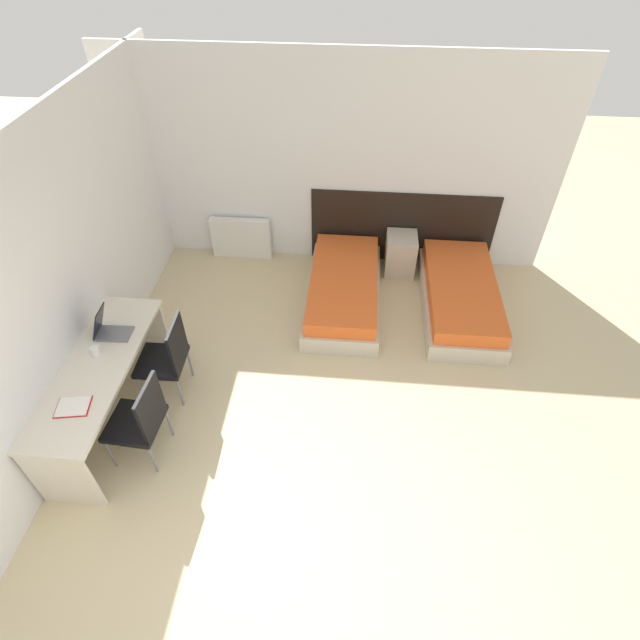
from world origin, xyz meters
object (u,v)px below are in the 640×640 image
at_px(nightstand, 400,254).
at_px(laptop, 109,329).
at_px(bed_near_window, 344,290).
at_px(chair_near_notebook, 140,419).
at_px(bed_near_door, 460,296).
at_px(chair_near_laptop, 167,356).

height_order(nightstand, laptop, laptop).
bearing_deg(bed_near_window, laptop, -144.99).
bearing_deg(chair_near_notebook, laptop, 126.84).
bearing_deg(bed_near_door, bed_near_window, 180.00).
bearing_deg(laptop, bed_near_window, 32.43).
xyz_separation_m(bed_near_door, laptop, (-3.63, -1.54, 0.61)).
distance_m(bed_near_door, chair_near_laptop, 3.50).
distance_m(bed_near_window, chair_near_laptop, 2.32).
bearing_deg(chair_near_notebook, chair_near_laptop, 93.22).
height_order(nightstand, chair_near_laptop, chair_near_laptop).
relative_size(chair_near_laptop, chair_near_notebook, 1.00).
relative_size(bed_near_window, laptop, 5.49).
xyz_separation_m(nightstand, chair_near_notebook, (-2.40, -3.05, 0.24)).
bearing_deg(chair_near_laptop, nightstand, 42.33).
bearing_deg(bed_near_window, bed_near_door, 0.00).
relative_size(bed_near_door, nightstand, 3.47).
xyz_separation_m(bed_near_window, laptop, (-2.20, -1.54, 0.61)).
relative_size(bed_near_window, chair_near_laptop, 1.98).
height_order(chair_near_laptop, chair_near_notebook, same).
distance_m(bed_near_window, nightstand, 1.02).
bearing_deg(bed_near_door, chair_near_laptop, -153.21).
height_order(chair_near_laptop, laptop, laptop).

